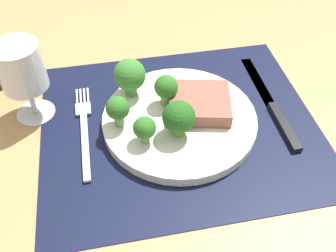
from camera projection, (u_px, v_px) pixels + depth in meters
ground_plane at (179, 131)px, 60.04cm from camera, size 140.00×110.00×3.00cm
placemat at (179, 124)px, 58.85cm from camera, size 42.11×35.90×0.30cm
plate at (179, 120)px, 58.16cm from camera, size 23.51×23.51×1.60cm
steak at (200, 103)px, 57.95cm from camera, size 10.78×10.24×2.25cm
broccoli_front_edge at (179, 117)px, 52.64cm from camera, size 4.69×4.69×5.79cm
broccoli_near_fork at (166, 88)px, 57.27cm from camera, size 3.62×3.62×5.22cm
broccoli_back_left at (145, 128)px, 52.25cm from camera, size 3.22×3.22×4.33cm
broccoli_near_steak at (130, 75)px, 58.46cm from camera, size 5.01×5.01×6.35cm
broccoli_center at (118, 108)px, 54.28cm from camera, size 3.46×3.46×5.09cm
fork at (84, 129)px, 57.63cm from camera, size 2.40×19.20×0.50cm
knife at (273, 107)px, 60.91cm from camera, size 1.80×23.00×0.80cm
wine_glass at (22, 71)px, 54.64cm from camera, size 6.76×6.76×12.76cm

